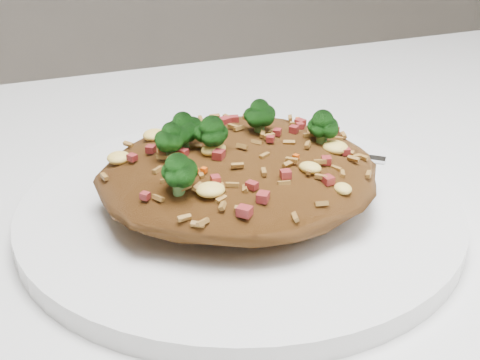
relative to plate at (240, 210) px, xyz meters
The scene contains 3 objects.
plate is the anchor object (origin of this frame).
fried_rice 0.03m from the plate, behind, with size 0.18×0.17×0.06m.
fork 0.09m from the plate, 43.39° to the left, with size 0.13×0.12×0.00m.
Camera 1 is at (-0.04, -0.31, 0.97)m, focal length 50.00 mm.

